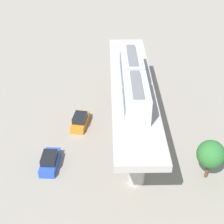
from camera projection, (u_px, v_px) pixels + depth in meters
ground_plane at (130, 130)px, 44.19m from camera, size 120.00×120.00×0.00m
viaduct at (132, 97)px, 41.07m from camera, size 5.20×28.00×7.12m
train at (134, 81)px, 37.82m from camera, size 2.64×13.55×3.24m
parked_car_blue at (50, 161)px, 38.29m from camera, size 2.07×4.31×1.76m
parked_car_orange at (80, 121)px, 44.69m from camera, size 2.51×4.45×1.76m
tree_near_viaduct at (211, 154)px, 35.34m from camera, size 3.09×3.09×5.00m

